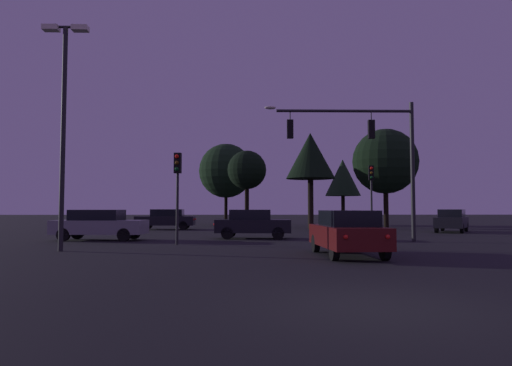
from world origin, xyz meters
name	(u,v)px	position (x,y,z in m)	size (l,w,h in m)	color
ground_plane	(273,231)	(0.00, 24.50, 0.00)	(168.00, 168.00, 0.00)	black
traffic_signal_mast_arm	(368,144)	(3.91, 14.37, 4.72)	(7.24, 0.42, 6.73)	#232326
traffic_light_corner_left	(177,179)	(-5.04, 12.82, 2.87)	(0.33, 0.37, 4.04)	#232326
traffic_light_corner_right	(371,186)	(5.69, 20.20, 2.98)	(0.32, 0.36, 4.20)	#232326
car_nearside_lane	(347,232)	(1.33, 7.87, 0.79)	(1.95, 4.30, 1.52)	#4C0F0F
car_crossing_left	(99,224)	(-9.31, 15.74, 0.80)	(4.65, 2.09, 1.52)	gray
car_crossing_right	(253,223)	(-1.63, 16.81, 0.79)	(4.11, 2.00, 1.52)	black
car_far_lane	(166,219)	(-7.92, 27.46, 0.80)	(4.43, 1.78, 1.52)	black
car_parked_lot	(452,220)	(11.89, 22.96, 0.79)	(3.60, 4.35, 1.52)	black
parking_lot_lamp_post	(64,108)	(-8.93, 9.90, 5.36)	(1.70, 0.36, 8.54)	#232326
tree_behind_sign	(247,170)	(-1.74, 32.96, 4.96)	(3.43, 3.43, 6.71)	black
tree_left_far	(310,156)	(3.23, 28.46, 5.70)	(3.88, 3.88, 7.58)	black
tree_center_horizon	(343,178)	(7.65, 36.80, 4.57)	(3.43, 3.43, 6.38)	black
tree_right_cluster	(226,171)	(-3.79, 39.01, 5.40)	(5.50, 5.50, 8.15)	black
tree_lot_edge	(385,161)	(9.74, 30.13, 5.49)	(5.40, 5.40, 8.20)	black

